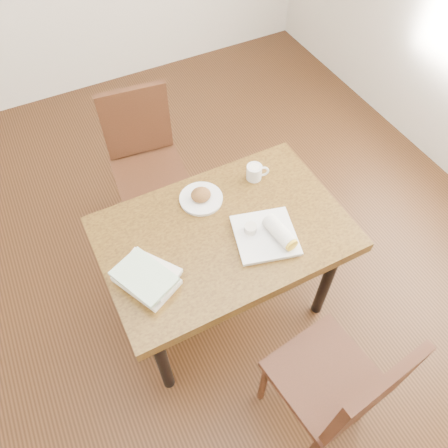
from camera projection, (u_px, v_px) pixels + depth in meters
name	position (u px, v px, depth m)	size (l,w,h in m)	color
ground	(224.00, 304.00, 2.65)	(4.00, 5.00, 0.01)	#472814
room_walls	(224.00, 61.00, 1.34)	(4.02, 5.02, 2.80)	silver
table	(224.00, 241.00, 2.11)	(1.16, 0.76, 0.75)	brown
chair_near	(342.00, 387.00, 1.81)	(0.47, 0.47, 0.95)	#3F1C12
chair_far	(145.00, 156.00, 2.63)	(0.46, 0.46, 0.95)	#452213
plate_scone	(201.00, 197.00, 2.14)	(0.21, 0.21, 0.07)	white
coffee_mug	(255.00, 172.00, 2.21)	(0.12, 0.08, 0.08)	white
plate_burrito	(269.00, 234.00, 1.99)	(0.34, 0.34, 0.09)	white
book_stack	(146.00, 277.00, 1.85)	(0.29, 0.32, 0.07)	white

